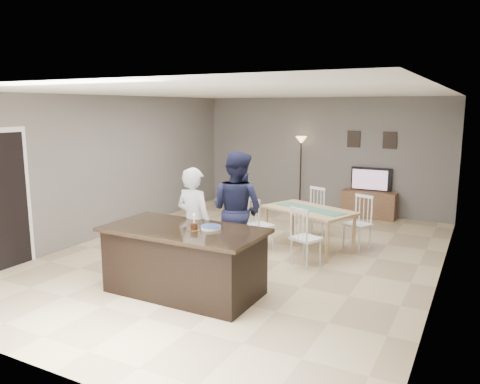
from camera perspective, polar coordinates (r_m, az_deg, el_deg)
The scene contains 14 objects.
floor at distance 7.98m, azimuth 0.67°, elevation -7.76°, with size 8.00×8.00×0.00m, color #CFB684.
room_shell at distance 7.63m, azimuth 0.70°, elevation 4.30°, with size 8.00×8.00×8.00m.
kitchen_island at distance 6.37m, azimuth -6.81°, elevation -8.28°, with size 2.15×1.10×0.90m.
tv_console at distance 10.98m, azimuth 15.39°, elevation -1.47°, with size 1.20×0.40×0.60m, color brown.
television at distance 10.95m, azimuth 15.61°, elevation 1.48°, with size 0.91×0.12×0.53m, color black.
tv_screen_glow at distance 10.87m, azimuth 15.52°, elevation 1.46°, with size 0.78×0.78×0.00m, color #D25017.
picture_frames at distance 11.00m, azimuth 15.73°, elevation 6.16°, with size 1.10×0.02×0.38m.
doorway at distance 7.93m, azimuth -27.19°, elevation 0.32°, with size 0.00×2.10×2.65m.
woman at distance 6.81m, azimuth -5.62°, elevation -3.83°, with size 0.60×0.39×1.64m, color silver.
man at distance 7.21m, azimuth -0.39°, elevation -2.21°, with size 0.89×0.69×1.83m, color #171932.
birthday_cake at distance 6.14m, azimuth -5.61°, elevation -4.16°, with size 0.14×0.14×0.21m.
plate_stack at distance 6.17m, azimuth -3.58°, elevation -4.33°, with size 0.27×0.27×0.04m.
dining_table at distance 8.27m, azimuth 8.41°, elevation -2.89°, with size 2.01×2.16×0.95m.
floor_lamp at distance 11.30m, azimuth 7.44°, elevation 4.71°, with size 0.27×0.27×1.79m.
Camera 1 is at (3.46, -6.75, 2.49)m, focal length 35.00 mm.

